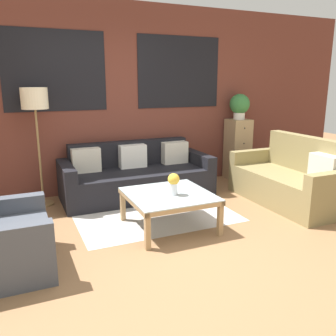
{
  "coord_description": "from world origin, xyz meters",
  "views": [
    {
      "loc": [
        -1.57,
        -2.87,
        1.66
      ],
      "look_at": [
        0.26,
        1.28,
        0.55
      ],
      "focal_mm": 38.0,
      "sensor_mm": 36.0,
      "label": 1
    }
  ],
  "objects_px": {
    "couch_dark": "(136,177)",
    "potted_plant": "(240,105)",
    "settee_vintage": "(290,181)",
    "flower_vase": "(174,182)",
    "drawer_cabinet": "(238,149)",
    "floor_lamp": "(35,105)",
    "coffee_table": "(169,198)"
  },
  "relations": [
    {
      "from": "couch_dark",
      "to": "potted_plant",
      "type": "relative_size",
      "value": 5.08
    },
    {
      "from": "couch_dark",
      "to": "settee_vintage",
      "type": "height_order",
      "value": "settee_vintage"
    },
    {
      "from": "potted_plant",
      "to": "flower_vase",
      "type": "height_order",
      "value": "potted_plant"
    },
    {
      "from": "couch_dark",
      "to": "drawer_cabinet",
      "type": "xyz_separation_m",
      "value": [
        1.94,
        0.23,
        0.23
      ]
    },
    {
      "from": "settee_vintage",
      "to": "floor_lamp",
      "type": "bearing_deg",
      "value": 157.67
    },
    {
      "from": "drawer_cabinet",
      "to": "potted_plant",
      "type": "relative_size",
      "value": 2.41
    },
    {
      "from": "settee_vintage",
      "to": "coffee_table",
      "type": "bearing_deg",
      "value": -176.27
    },
    {
      "from": "coffee_table",
      "to": "drawer_cabinet",
      "type": "distance_m",
      "value": 2.5
    },
    {
      "from": "coffee_table",
      "to": "drawer_cabinet",
      "type": "bearing_deg",
      "value": 37.55
    },
    {
      "from": "coffee_table",
      "to": "flower_vase",
      "type": "height_order",
      "value": "flower_vase"
    },
    {
      "from": "coffee_table",
      "to": "floor_lamp",
      "type": "distance_m",
      "value": 2.16
    },
    {
      "from": "settee_vintage",
      "to": "flower_vase",
      "type": "height_order",
      "value": "settee_vintage"
    },
    {
      "from": "floor_lamp",
      "to": "potted_plant",
      "type": "xyz_separation_m",
      "value": [
        3.25,
        0.09,
        -0.09
      ]
    },
    {
      "from": "flower_vase",
      "to": "settee_vintage",
      "type": "bearing_deg",
      "value": 5.74
    },
    {
      "from": "floor_lamp",
      "to": "flower_vase",
      "type": "bearing_deg",
      "value": -48.98
    },
    {
      "from": "coffee_table",
      "to": "floor_lamp",
      "type": "height_order",
      "value": "floor_lamp"
    },
    {
      "from": "drawer_cabinet",
      "to": "flower_vase",
      "type": "height_order",
      "value": "drawer_cabinet"
    },
    {
      "from": "couch_dark",
      "to": "floor_lamp",
      "type": "height_order",
      "value": "floor_lamp"
    },
    {
      "from": "settee_vintage",
      "to": "floor_lamp",
      "type": "xyz_separation_m",
      "value": [
        -3.17,
        1.3,
        1.05
      ]
    },
    {
      "from": "floor_lamp",
      "to": "potted_plant",
      "type": "height_order",
      "value": "floor_lamp"
    },
    {
      "from": "coffee_table",
      "to": "potted_plant",
      "type": "bearing_deg",
      "value": 37.55
    },
    {
      "from": "floor_lamp",
      "to": "potted_plant",
      "type": "relative_size",
      "value": 3.71
    },
    {
      "from": "drawer_cabinet",
      "to": "couch_dark",
      "type": "bearing_deg",
      "value": -173.17
    },
    {
      "from": "couch_dark",
      "to": "floor_lamp",
      "type": "relative_size",
      "value": 1.37
    },
    {
      "from": "floor_lamp",
      "to": "coffee_table",
      "type": "bearing_deg",
      "value": -48.35
    },
    {
      "from": "floor_lamp",
      "to": "flower_vase",
      "type": "distance_m",
      "value": 2.13
    },
    {
      "from": "couch_dark",
      "to": "floor_lamp",
      "type": "xyz_separation_m",
      "value": [
        -1.31,
        0.14,
        1.08
      ]
    },
    {
      "from": "floor_lamp",
      "to": "drawer_cabinet",
      "type": "relative_size",
      "value": 1.54
    },
    {
      "from": "coffee_table",
      "to": "flower_vase",
      "type": "bearing_deg",
      "value": -66.23
    },
    {
      "from": "couch_dark",
      "to": "potted_plant",
      "type": "bearing_deg",
      "value": 6.83
    },
    {
      "from": "settee_vintage",
      "to": "potted_plant",
      "type": "height_order",
      "value": "potted_plant"
    },
    {
      "from": "floor_lamp",
      "to": "drawer_cabinet",
      "type": "bearing_deg",
      "value": 1.63
    }
  ]
}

